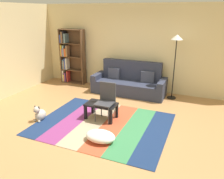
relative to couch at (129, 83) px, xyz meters
The scene contains 12 objects.
ground_plane 2.05m from the couch, 87.65° to the right, with size 14.00×14.00×0.00m, color #B27F4C.
back_wall 1.15m from the couch, 81.06° to the left, with size 6.80×0.10×2.70m, color beige.
left_wall 3.69m from the couch, 159.01° to the right, with size 0.10×5.50×2.70m, color beige.
rug 2.24m from the couch, 86.78° to the right, with size 2.94×2.33×0.01m.
couch is the anchor object (origin of this frame).
bookshelf 2.42m from the couch, behind, with size 0.90×0.28×1.89m.
coffee_table 1.97m from the couch, 91.04° to the right, with size 0.74×0.45×0.38m.
pouf 2.92m from the couch, 82.43° to the right, with size 0.62×0.43×0.21m, color white.
dog 2.95m from the couch, 117.24° to the right, with size 0.22×0.35×0.40m.
standing_lamp 1.80m from the couch, ahead, with size 0.32×0.32×1.86m.
tv_remote 1.93m from the couch, 90.24° to the right, with size 0.04×0.15×0.02m, color black.
folding_chair 1.95m from the couch, 87.55° to the right, with size 0.40×0.40×0.90m.
Camera 1 is at (2.04, -4.39, 2.48)m, focal length 36.18 mm.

